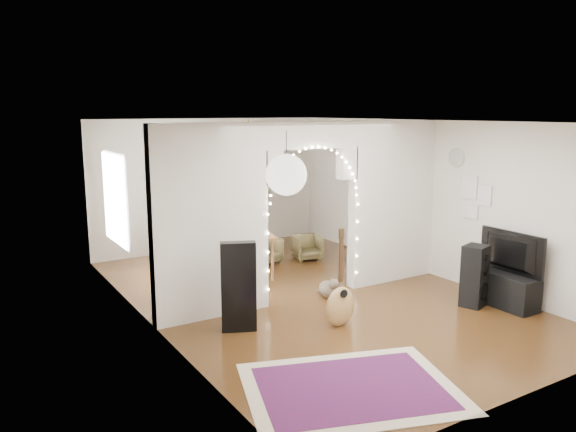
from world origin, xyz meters
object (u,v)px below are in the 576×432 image
floor_speaker (475,276)px  bookcase (196,225)px  acoustic_guitar (340,291)px  dining_table (238,240)px  media_console (504,289)px  dining_chair_left (264,250)px  dining_chair_right (307,247)px

floor_speaker → bookcase: bearing=102.1°
acoustic_guitar → dining_table: acoustic_guitar is taller
acoustic_guitar → floor_speaker: bearing=-12.1°
dining_table → floor_speaker: bearing=-41.0°
media_console → dining_table: 4.32m
acoustic_guitar → bookcase: size_ratio=0.77×
dining_chair_left → dining_chair_right: dining_chair_left is taller
dining_table → dining_chair_left: (0.86, 0.61, -0.43)m
bookcase → dining_table: bearing=-88.9°
floor_speaker → dining_chair_right: floor_speaker is taller
bookcase → floor_speaker: bearing=-68.4°
dining_table → dining_chair_left: 1.14m
floor_speaker → acoustic_guitar: bearing=151.4°
floor_speaker → dining_chair_right: bearing=82.1°
acoustic_guitar → dining_table: (-0.17, 2.69, 0.19)m
dining_chair_left → dining_chair_right: 0.87m
dining_table → dining_chair_left: bearing=47.1°
dining_table → dining_chair_right: (1.71, 0.42, -0.44)m
floor_speaker → media_console: 0.50m
dining_chair_right → bookcase: bearing=168.0°
floor_speaker → bookcase: 5.10m
bookcase → dining_table: (0.22, -1.31, -0.06)m
dining_chair_left → dining_chair_right: (0.85, -0.19, -0.01)m
dining_table → dining_chair_right: 1.82m
media_console → dining_chair_left: bearing=115.9°
dining_chair_left → bookcase: bearing=135.4°
acoustic_guitar → floor_speaker: size_ratio=1.24×
media_console → bookcase: bearing=123.0°
dining_table → dining_chair_right: dining_table is taller
acoustic_guitar → floor_speaker: acoustic_guitar is taller
dining_chair_left → media_console: bearing=-76.4°
media_console → bookcase: 5.51m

